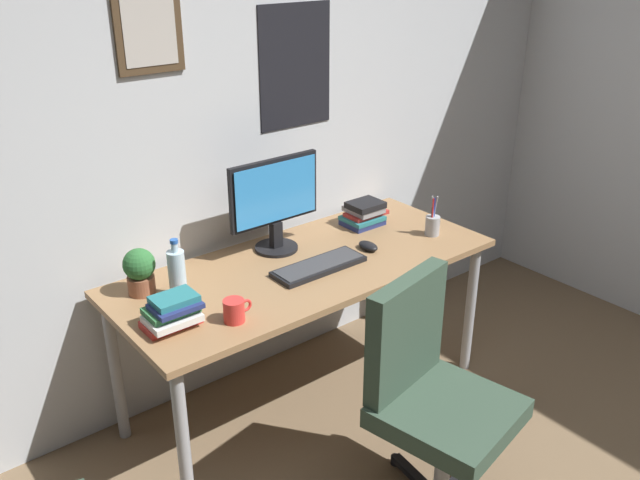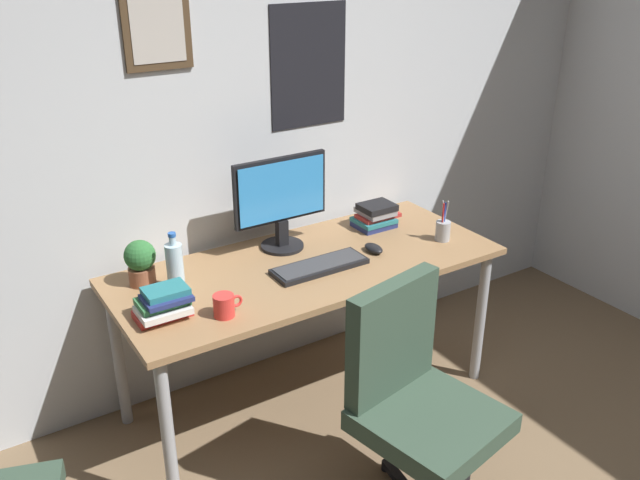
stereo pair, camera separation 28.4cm
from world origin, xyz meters
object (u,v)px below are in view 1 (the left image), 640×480
(keyboard, at_px, (319,266))
(water_bottle, at_px, (177,273))
(computer_mouse, at_px, (368,246))
(pen_cup, at_px, (433,224))
(potted_plant, at_px, (140,270))
(book_stack_left, at_px, (364,214))
(office_chair, at_px, (431,390))
(coffee_mug_near, at_px, (235,310))
(monitor, at_px, (275,201))
(book_stack_right, at_px, (173,312))

(keyboard, height_order, water_bottle, water_bottle)
(computer_mouse, relative_size, pen_cup, 0.55)
(potted_plant, relative_size, book_stack_left, 0.88)
(office_chair, bearing_deg, computer_mouse, 64.84)
(computer_mouse, height_order, coffee_mug_near, coffee_mug_near)
(monitor, bearing_deg, book_stack_left, -3.81)
(office_chair, relative_size, pen_cup, 4.75)
(computer_mouse, bearing_deg, water_bottle, 170.81)
(pen_cup, bearing_deg, book_stack_left, 119.35)
(monitor, distance_m, coffee_mug_near, 0.68)
(monitor, xyz_separation_m, potted_plant, (-0.67, -0.00, -0.13))
(pen_cup, bearing_deg, water_bottle, 170.34)
(computer_mouse, distance_m, coffee_mug_near, 0.83)
(keyboard, bearing_deg, monitor, 95.98)
(computer_mouse, height_order, book_stack_left, book_stack_left)
(keyboard, bearing_deg, office_chair, -93.26)
(keyboard, bearing_deg, computer_mouse, 2.20)
(office_chair, distance_m, keyboard, 0.75)
(potted_plant, bearing_deg, book_stack_right, -93.52)
(monitor, height_order, book_stack_right, monitor)
(keyboard, relative_size, book_stack_right, 2.07)
(keyboard, height_order, coffee_mug_near, coffee_mug_near)
(office_chair, height_order, book_stack_right, office_chair)
(keyboard, xyz_separation_m, coffee_mug_near, (-0.52, -0.14, 0.03))
(potted_plant, relative_size, pen_cup, 0.98)
(office_chair, bearing_deg, monitor, 89.37)
(monitor, height_order, water_bottle, monitor)
(coffee_mug_near, bearing_deg, pen_cup, 4.21)
(coffee_mug_near, bearing_deg, water_bottle, 104.26)
(office_chair, relative_size, keyboard, 2.21)
(book_stack_left, bearing_deg, water_bottle, -175.15)
(office_chair, xyz_separation_m, book_stack_right, (-0.68, 0.68, 0.26))
(keyboard, relative_size, book_stack_left, 1.93)
(water_bottle, relative_size, potted_plant, 1.29)
(monitor, xyz_separation_m, book_stack_left, (0.51, -0.03, -0.18))
(water_bottle, distance_m, potted_plant, 0.16)
(water_bottle, height_order, book_stack_right, water_bottle)
(water_bottle, bearing_deg, book_stack_right, -122.92)
(office_chair, distance_m, book_stack_right, 1.00)
(office_chair, distance_m, pen_cup, 0.99)
(coffee_mug_near, xyz_separation_m, potted_plant, (-0.18, 0.42, 0.06))
(water_bottle, bearing_deg, potted_plant, 130.08)
(coffee_mug_near, relative_size, book_stack_left, 0.54)
(keyboard, height_order, book_stack_left, book_stack_left)
(coffee_mug_near, distance_m, book_stack_left, 1.08)
(water_bottle, relative_size, coffee_mug_near, 2.11)
(computer_mouse, relative_size, water_bottle, 0.44)
(keyboard, relative_size, computer_mouse, 3.91)
(monitor, bearing_deg, keyboard, -84.02)
(keyboard, relative_size, water_bottle, 1.70)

